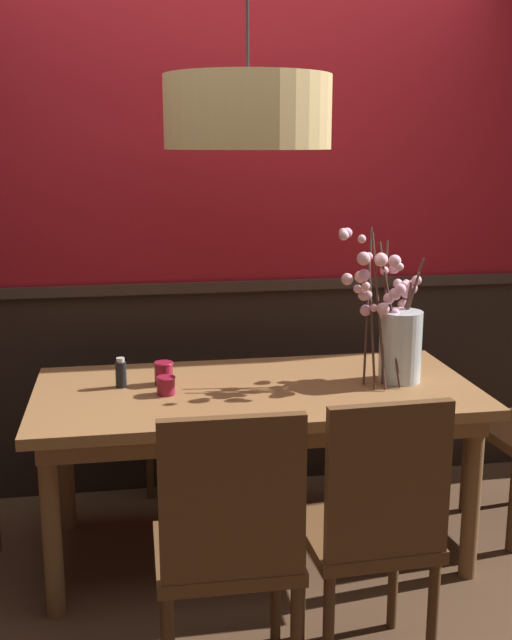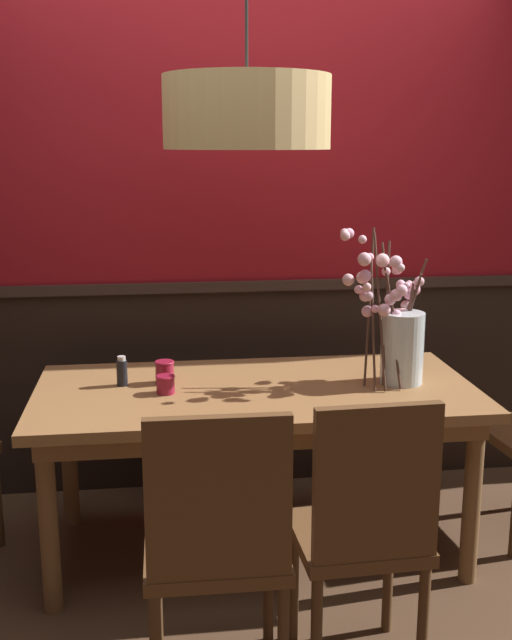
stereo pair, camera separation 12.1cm
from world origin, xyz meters
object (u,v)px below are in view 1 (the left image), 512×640
chair_far_side_left (178,382)px  pendant_lamp (248,113)px  dining_table (256,407)px  chair_near_side_right (374,524)px  vase_with_blossoms (396,333)px  candle_holder_nearer_edge (166,385)px  candle_holder_nearer_center (164,373)px  condiment_bottle (121,373)px  chair_near_side_left (229,540)px

chair_far_side_left → pendant_lamp: (0.22, -0.90, 1.30)m
dining_table → chair_near_side_right: chair_near_side_right is taller
vase_with_blossoms → candle_holder_nearer_edge: bearing=-178.1°
chair_near_side_right → vase_with_blossoms: (0.36, 0.86, 0.39)m
candle_holder_nearer_center → condiment_bottle: condiment_bottle is taller
dining_table → condiment_bottle: 0.57m
chair_near_side_left → pendant_lamp: 1.52m
candle_holder_nearer_center → pendant_lamp: size_ratio=0.09×
chair_far_side_left → candle_holder_nearer_edge: bearing=-96.7°
chair_near_side_left → vase_with_blossoms: (0.82, 0.87, 0.39)m
chair_far_side_left → candle_holder_nearer_edge: chair_far_side_left is taller
candle_holder_nearer_center → pendant_lamp: (0.33, -0.18, 1.04)m
chair_far_side_left → chair_near_side_right: chair_near_side_right is taller
chair_near_side_left → candle_holder_nearer_edge: size_ratio=12.38×
chair_near_side_left → condiment_bottle: 1.05m
vase_with_blossoms → pendant_lamp: pendant_lamp is taller
dining_table → chair_far_side_left: bearing=107.9°
chair_near_side_left → chair_near_side_right: bearing=2.0°
condiment_bottle → vase_with_blossoms: bearing=-4.8°
chair_far_side_left → candle_holder_nearer_center: bearing=-98.1°
condiment_bottle → pendant_lamp: size_ratio=0.11×
chair_near_side_left → candle_holder_nearer_edge: bearing=99.2°
candle_holder_nearer_center → chair_near_side_left: bearing=-82.0°
candle_holder_nearer_center → dining_table: bearing=-16.1°
dining_table → pendant_lamp: (-0.04, -0.07, 1.17)m
candle_holder_nearer_edge → condiment_bottle: 0.22m
candle_holder_nearer_center → chair_near_side_right: bearing=-58.1°
candle_holder_nearer_edge → pendant_lamp: (0.32, -0.04, 1.05)m
chair_far_side_left → chair_near_side_left: 1.70m
dining_table → chair_far_side_left: 0.88m
vase_with_blossoms → chair_near_side_left: bearing=-133.3°
chair_far_side_left → condiment_bottle: size_ratio=7.27×
chair_far_side_left → pendant_lamp: pendant_lamp is taller
chair_near_side_left → candle_holder_nearer_center: 1.02m
chair_far_side_left → condiment_bottle: bearing=-110.7°
vase_with_blossoms → candle_holder_nearer_center: 0.98m
chair_near_side_right → vase_with_blossoms: vase_with_blossoms is taller
candle_holder_nearer_center → chair_far_side_left: bearing=81.9°
candle_holder_nearer_center → condiment_bottle: 0.17m
candle_holder_nearer_center → candle_holder_nearer_edge: bearing=-89.5°
condiment_bottle → pendant_lamp: (0.50, -0.17, 1.02)m
dining_table → vase_with_blossoms: 0.66m
dining_table → condiment_bottle: (-0.54, 0.10, 0.14)m
chair_far_side_left → pendant_lamp: bearing=-76.1°
pendant_lamp → candle_holder_nearer_edge: bearing=172.4°
dining_table → chair_near_side_left: bearing=-104.8°
chair_near_side_left → candle_holder_nearer_center: size_ratio=10.26×
dining_table → pendant_lamp: bearing=-120.7°
dining_table → candle_holder_nearer_center: (-0.37, 0.11, 0.13)m
dining_table → pendant_lamp: size_ratio=1.63×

